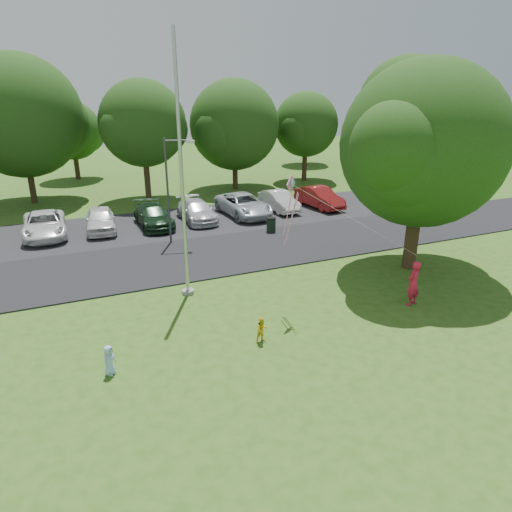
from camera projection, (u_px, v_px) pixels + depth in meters
name	position (u px, v px, depth m)	size (l,w,h in m)	color
ground	(325.00, 332.00, 15.87)	(120.00, 120.00, 0.00)	#2D5516
park_road	(233.00, 252.00, 23.60)	(60.00, 6.00, 0.06)	black
parking_strip	(197.00, 221.00, 29.19)	(42.00, 7.00, 0.06)	black
flagpole	(183.00, 194.00, 17.42)	(0.50, 0.50, 10.00)	#B7BABF
street_lamp	(171.00, 182.00, 23.90)	(1.55, 0.57, 5.63)	#3F3F44
trash_can	(271.00, 225.00, 26.76)	(0.57, 0.57, 0.90)	black
big_tree	(422.00, 148.00, 19.63)	(8.12, 7.18, 9.29)	#332316
tree_row	(181.00, 120.00, 35.35)	(64.35, 11.94, 10.88)	#332316
horizon_trees	(181.00, 128.00, 45.06)	(77.46, 7.20, 7.02)	#332316
parked_cars	(190.00, 211.00, 28.76)	(19.88, 5.34, 1.42)	silver
woman	(413.00, 283.00, 17.58)	(0.66, 0.43, 1.81)	red
child_yellow	(262.00, 330.00, 15.10)	(0.44, 0.34, 0.90)	gold
child_blue	(109.00, 360.00, 13.36)	(0.46, 0.30, 0.94)	#9FC6F4
kite	(293.00, 197.00, 16.11)	(4.83, 1.94, 3.10)	pink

